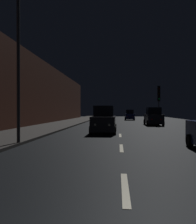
% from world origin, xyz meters
% --- Properties ---
extents(ground, '(26.80, 84.00, 0.02)m').
position_xyz_m(ground, '(0.00, 24.50, -0.01)').
color(ground, black).
extents(sidewalk_left, '(4.40, 84.00, 0.15)m').
position_xyz_m(sidewalk_left, '(-7.20, 24.50, 0.07)').
color(sidewalk_left, '#33302D').
rests_on(sidewalk_left, ground).
extents(building_facade_left, '(0.80, 63.00, 8.01)m').
position_xyz_m(building_facade_left, '(-9.80, 21.00, 4.01)').
color(building_facade_left, '#472319').
rests_on(building_facade_left, ground).
extents(lane_centerline, '(0.16, 12.88, 0.01)m').
position_xyz_m(lane_centerline, '(0.00, 8.34, 0.01)').
color(lane_centerline, beige).
rests_on(lane_centerline, ground).
extents(traffic_light_far_right, '(0.31, 0.46, 4.82)m').
position_xyz_m(traffic_light_far_right, '(4.90, 26.20, 3.50)').
color(traffic_light_far_right, '#38383A').
rests_on(traffic_light_far_right, ground).
extents(streetlamp_overhead, '(1.70, 0.44, 8.06)m').
position_xyz_m(streetlamp_overhead, '(-4.67, 8.67, 5.25)').
color(streetlamp_overhead, '#2D2D30').
rests_on(streetlamp_overhead, ground).
extents(car_approaching_headlights, '(1.95, 4.22, 2.12)m').
position_xyz_m(car_approaching_headlights, '(-1.26, 15.53, 0.97)').
color(car_approaching_headlights, black).
rests_on(car_approaching_headlights, ground).
extents(car_parked_right_far, '(1.96, 4.25, 2.14)m').
position_xyz_m(car_parked_right_far, '(4.10, 25.29, 0.98)').
color(car_parked_right_far, black).
rests_on(car_parked_right_far, ground).
extents(car_distant_taillights, '(1.79, 3.87, 1.95)m').
position_xyz_m(car_distant_taillights, '(2.04, 40.26, 0.89)').
color(car_distant_taillights, '#141E51').
rests_on(car_distant_taillights, ground).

